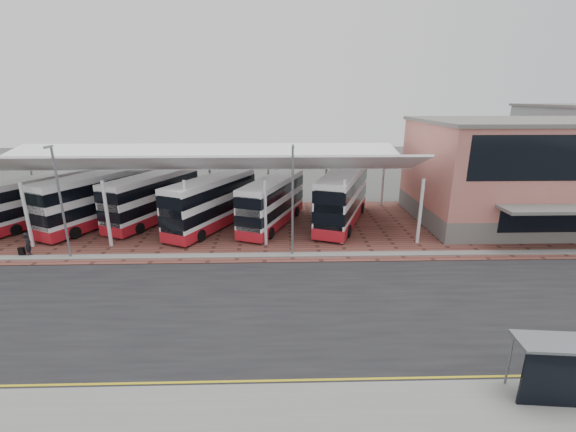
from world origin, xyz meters
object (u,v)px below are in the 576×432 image
object	(u,v)px
bus_2	(153,198)
bus_4	(273,203)
pedestrian	(28,244)
bus_0	(40,200)
terminal	(522,172)
bus_1	(97,200)
bus_3	(212,203)
bus_shelter	(565,367)
bus_5	(343,198)

from	to	relation	value
bus_2	bus_4	size ratio (longest dim) A/B	1.04
bus_2	pedestrian	bearing A→B (deg)	-106.05
pedestrian	bus_0	bearing A→B (deg)	4.43
terminal	bus_2	distance (m)	33.55
bus_4	terminal	bearing A→B (deg)	23.32
bus_2	pedestrian	xyz separation A→B (m)	(-6.67, -8.05, -1.31)
bus_0	bus_1	size ratio (longest dim) A/B	0.93
bus_4	bus_2	bearing A→B (deg)	-166.31
bus_4	bus_3	bearing A→B (deg)	-154.26
terminal	pedestrian	distance (m)	40.94
bus_2	bus_shelter	size ratio (longest dim) A/B	3.45
bus_2	bus_5	world-z (taller)	bus_5
bus_2	bus_5	distance (m)	17.30
bus_3	bus_5	xyz separation A→B (m)	(11.59, 0.91, 0.14)
pedestrian	bus_5	bearing A→B (deg)	-93.13
bus_0	terminal	bearing A→B (deg)	23.52
terminal	bus_2	world-z (taller)	terminal
terminal	bus_3	xyz separation A→B (m)	(-27.77, -1.08, -2.40)
bus_1	bus_4	world-z (taller)	bus_1
bus_0	bus_5	bearing A→B (deg)	22.63
bus_2	bus_5	size ratio (longest dim) A/B	0.92
bus_1	bus_3	world-z (taller)	bus_1
bus_2	bus_3	distance (m)	5.99
terminal	bus_1	world-z (taller)	terminal
bus_2	bus_0	bearing A→B (deg)	-155.60
bus_4	bus_5	xyz separation A→B (m)	(6.33, 0.52, 0.25)
bus_3	bus_4	distance (m)	5.27
bus_0	bus_shelter	distance (m)	39.38
bus_5	bus_shelter	bearing A→B (deg)	-57.46
bus_5	bus_1	bearing A→B (deg)	-159.78
bus_2	pedestrian	distance (m)	10.53
bus_shelter	bus_1	bearing A→B (deg)	146.19
bus_0	pedestrian	size ratio (longest dim) A/B	5.96
bus_1	pedestrian	distance (m)	7.58
bus_shelter	bus_5	bearing A→B (deg)	107.83
terminal	pedestrian	world-z (taller)	terminal
bus_3	bus_4	bearing A→B (deg)	30.45
bus_3	bus_2	bearing A→B (deg)	-172.19
bus_1	bus_4	distance (m)	15.63
bus_0	pedestrian	xyz separation A→B (m)	(3.52, -7.91, -1.24)
bus_3	bus_shelter	world-z (taller)	bus_3
bus_0	bus_3	bearing A→B (deg)	18.09
bus_1	pedestrian	world-z (taller)	bus_1
terminal	bus_2	bearing A→B (deg)	178.59
bus_5	bus_shelter	distance (m)	22.42
bus_5	bus_shelter	size ratio (longest dim) A/B	3.74
bus_1	bus_4	xyz separation A→B (m)	(15.62, -0.64, -0.20)
bus_1	bus_2	size ratio (longest dim) A/B	1.04
terminal	bus_3	bearing A→B (deg)	-177.78
bus_3	bus_shelter	bearing A→B (deg)	-26.01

